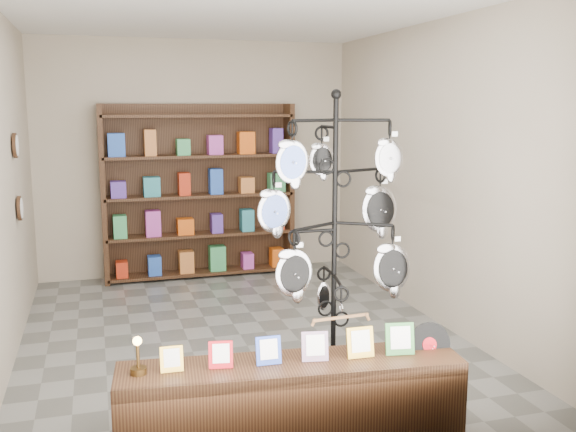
% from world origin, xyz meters
% --- Properties ---
extents(ground, '(5.00, 5.00, 0.00)m').
position_xyz_m(ground, '(0.00, 0.00, 0.00)').
color(ground, slate).
rests_on(ground, ground).
extents(room_envelope, '(5.00, 5.00, 5.00)m').
position_xyz_m(room_envelope, '(0.00, 0.00, 1.85)').
color(room_envelope, '#AFA18D').
rests_on(room_envelope, ground).
extents(display_tree, '(1.17, 0.98, 2.29)m').
position_xyz_m(display_tree, '(0.40, -1.46, 1.32)').
color(display_tree, black).
rests_on(display_tree, ground).
extents(front_shelf, '(2.26, 0.68, 0.79)m').
position_xyz_m(front_shelf, '(-0.11, -2.05, 0.28)').
color(front_shelf, black).
rests_on(front_shelf, ground).
extents(back_shelving, '(2.42, 0.36, 2.20)m').
position_xyz_m(back_shelving, '(0.00, 2.30, 1.03)').
color(back_shelving, black).
rests_on(back_shelving, ground).
extents(wall_clocks, '(0.03, 0.24, 0.84)m').
position_xyz_m(wall_clocks, '(-1.97, 0.80, 1.50)').
color(wall_clocks, black).
rests_on(wall_clocks, ground).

